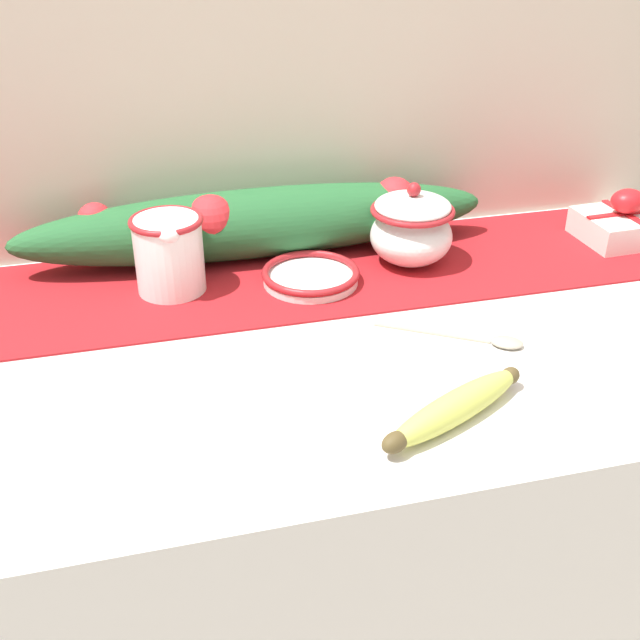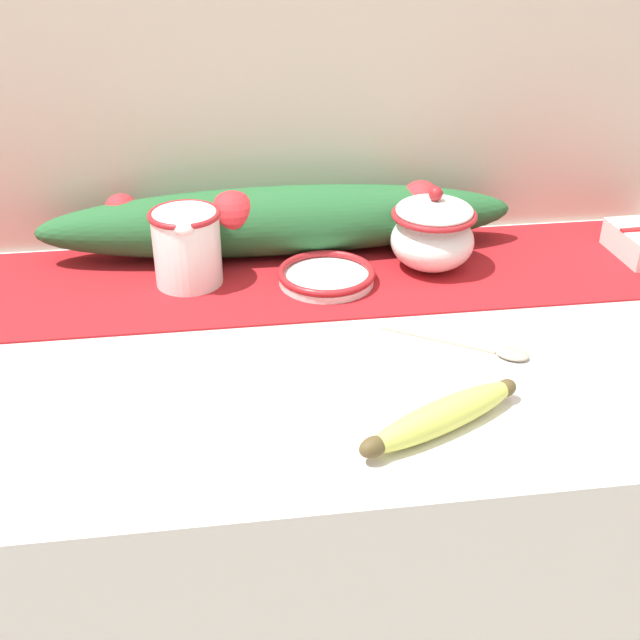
{
  "view_description": "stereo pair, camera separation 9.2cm",
  "coord_description": "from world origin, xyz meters",
  "px_view_note": "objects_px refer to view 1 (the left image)",
  "views": [
    {
      "loc": [
        -0.18,
        -0.82,
        1.44
      ],
      "look_at": [
        0.02,
        -0.05,
        0.98
      ],
      "focal_mm": 45.0,
      "sensor_mm": 36.0,
      "label": 1
    },
    {
      "loc": [
        -0.09,
        -0.84,
        1.44
      ],
      "look_at": [
        0.02,
        -0.05,
        0.98
      ],
      "focal_mm": 45.0,
      "sensor_mm": 36.0,
      "label": 2
    }
  ],
  "objects_px": {
    "small_dish": "(311,276)",
    "banana": "(455,408)",
    "spoon": "(496,341)",
    "gift_box": "(623,223)",
    "sugar_bowl": "(412,228)",
    "cream_pitcher": "(169,251)"
  },
  "relations": [
    {
      "from": "sugar_bowl",
      "to": "spoon",
      "type": "bearing_deg",
      "value": -84.34
    },
    {
      "from": "cream_pitcher",
      "to": "sugar_bowl",
      "type": "height_order",
      "value": "sugar_bowl"
    },
    {
      "from": "banana",
      "to": "spoon",
      "type": "distance_m",
      "value": 0.17
    },
    {
      "from": "banana",
      "to": "small_dish",
      "type": "bearing_deg",
      "value": 101.32
    },
    {
      "from": "cream_pitcher",
      "to": "spoon",
      "type": "relative_size",
      "value": 0.7
    },
    {
      "from": "banana",
      "to": "gift_box",
      "type": "bearing_deg",
      "value": 40.5
    },
    {
      "from": "small_dish",
      "to": "banana",
      "type": "relative_size",
      "value": 0.7
    },
    {
      "from": "cream_pitcher",
      "to": "spoon",
      "type": "bearing_deg",
      "value": -33.3
    },
    {
      "from": "small_dish",
      "to": "banana",
      "type": "distance_m",
      "value": 0.35
    },
    {
      "from": "spoon",
      "to": "cream_pitcher",
      "type": "bearing_deg",
      "value": 179.04
    },
    {
      "from": "cream_pitcher",
      "to": "spoon",
      "type": "distance_m",
      "value": 0.44
    },
    {
      "from": "gift_box",
      "to": "sugar_bowl",
      "type": "bearing_deg",
      "value": 179.71
    },
    {
      "from": "cream_pitcher",
      "to": "sugar_bowl",
      "type": "bearing_deg",
      "value": -0.25
    },
    {
      "from": "cream_pitcher",
      "to": "banana",
      "type": "relative_size",
      "value": 0.59
    },
    {
      "from": "small_dish",
      "to": "gift_box",
      "type": "bearing_deg",
      "value": 2.87
    },
    {
      "from": "spoon",
      "to": "gift_box",
      "type": "height_order",
      "value": "gift_box"
    },
    {
      "from": "sugar_bowl",
      "to": "small_dish",
      "type": "xyz_separation_m",
      "value": [
        -0.16,
        -0.03,
        -0.04
      ]
    },
    {
      "from": "sugar_bowl",
      "to": "banana",
      "type": "height_order",
      "value": "sugar_bowl"
    },
    {
      "from": "cream_pitcher",
      "to": "banana",
      "type": "distance_m",
      "value": 0.45
    },
    {
      "from": "small_dish",
      "to": "gift_box",
      "type": "relative_size",
      "value": 1.03
    },
    {
      "from": "cream_pitcher",
      "to": "gift_box",
      "type": "xyz_separation_m",
      "value": [
        0.69,
        -0.0,
        -0.03
      ]
    },
    {
      "from": "banana",
      "to": "spoon",
      "type": "xyz_separation_m",
      "value": [
        0.11,
        0.13,
        -0.01
      ]
    }
  ]
}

